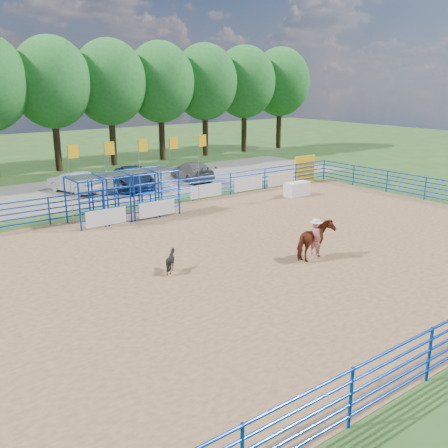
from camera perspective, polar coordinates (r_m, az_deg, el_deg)
The scene contains 12 objects.
ground at distance 22.20m, azimuth 4.10°, elevation -3.27°, with size 120.00×120.00×0.00m, color #385E25.
arena_dirt at distance 22.20m, azimuth 4.10°, elevation -3.25°, with size 30.00×20.00×0.02m, color #9A734D.
gravel_strip at distance 36.33m, azimuth -13.65°, elevation 3.97°, with size 40.00×10.00×0.01m, color slate.
announcer_table at distance 33.21m, azimuth 8.33°, elevation 3.97°, with size 1.70×0.79×0.91m, color silver.
horse_and_rider at distance 21.36m, azimuth 10.38°, elevation -1.66°, with size 2.07×1.22×2.47m.
calf at distance 19.92m, azimuth -6.10°, elevation -4.20°, with size 0.73×0.82×0.90m, color black.
car_b at distance 35.39m, azimuth -16.78°, elevation 4.60°, with size 1.49×4.28×1.41m, color #9A9DA2.
car_c at distance 35.73m, azimuth -10.28°, elevation 5.22°, with size 2.51×5.45×1.51m, color #161D38.
car_d at distance 38.11m, azimuth -3.66°, elevation 6.05°, with size 2.01×4.95×1.44m, color #5E5E61.
perimeter_fence at distance 21.97m, azimuth 4.14°, elevation -1.43°, with size 30.10×20.10×1.50m.
chute_assembly at distance 28.02m, azimuth -10.74°, elevation 3.26°, with size 19.32×2.41×4.20m.
treeline at distance 44.02m, azimuth -19.16°, elevation 15.48°, with size 56.40×6.40×11.24m.
Camera 1 is at (-13.74, -15.82, 7.34)m, focal length 40.00 mm.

